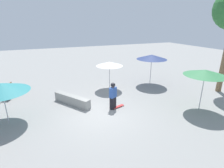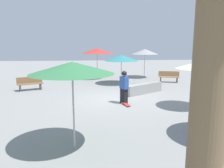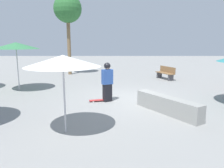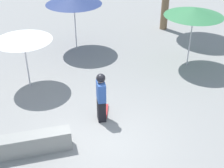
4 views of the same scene
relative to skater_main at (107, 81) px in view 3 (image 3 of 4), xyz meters
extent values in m
plane|color=gray|center=(-0.37, 0.85, -0.89)|extent=(60.00, 60.00, 0.00)
cube|color=black|center=(0.00, 0.00, -0.52)|extent=(0.38, 0.42, 0.74)
cube|color=#2D519E|center=(0.00, 0.00, 0.16)|extent=(0.42, 0.50, 0.62)
sphere|color=tan|center=(0.00, 0.00, 0.59)|extent=(0.24, 0.24, 0.24)
sphere|color=black|center=(0.00, 0.00, 0.62)|extent=(0.27, 0.27, 0.27)
cube|color=red|center=(0.03, -0.37, -0.83)|extent=(0.40, 0.82, 0.02)
cylinder|color=silver|center=(0.18, -0.59, -0.86)|extent=(0.04, 0.06, 0.05)
cylinder|color=silver|center=(0.01, -0.63, -0.86)|extent=(0.04, 0.06, 0.05)
cylinder|color=silver|center=(0.05, -0.11, -0.86)|extent=(0.04, 0.06, 0.05)
cylinder|color=silver|center=(-0.11, -0.15, -0.86)|extent=(0.04, 0.06, 0.05)
cube|color=gray|center=(1.57, 2.14, -0.59)|extent=(2.54, 1.86, 0.59)
cube|color=#47474C|center=(-4.98, 3.99, -0.69)|extent=(0.23, 0.40, 0.40)
cube|color=#47474C|center=(-6.12, 3.50, -0.69)|extent=(0.23, 0.40, 0.40)
cube|color=olive|center=(-5.55, 3.75, -0.46)|extent=(1.64, 1.04, 0.05)
cube|color=olive|center=(-5.63, 3.93, -0.24)|extent=(1.48, 0.67, 0.40)
cylinder|color=#B7B7BC|center=(3.23, -1.09, 0.13)|extent=(0.05, 0.05, 2.04)
cone|color=white|center=(3.23, -1.09, 1.10)|extent=(2.02, 2.02, 0.31)
cylinder|color=#B7B7BC|center=(-2.13, -4.63, 0.28)|extent=(0.05, 0.05, 2.35)
cone|color=#387F4C|center=(-2.13, -4.63, 1.41)|extent=(2.30, 2.30, 0.33)
cylinder|color=brown|center=(-7.85, -3.08, 1.40)|extent=(0.27, 0.27, 4.58)
sphere|color=#2D6B33|center=(-7.85, -3.08, 4.00)|extent=(2.06, 2.06, 2.06)
camera|label=1|loc=(-8.69, 3.72, 3.98)|focal=28.00mm
camera|label=2|loc=(-1.63, -10.56, 2.02)|focal=35.00mm
camera|label=3|loc=(8.97, 0.21, 1.59)|focal=35.00mm
camera|label=4|loc=(-2.78, 7.40, 5.18)|focal=50.00mm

